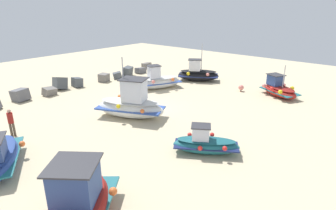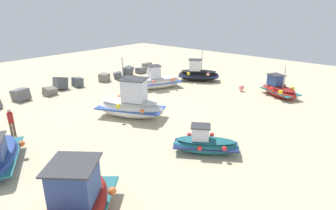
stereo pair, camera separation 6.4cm
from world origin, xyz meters
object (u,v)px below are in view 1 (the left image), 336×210
object	(u,v)px
fishing_boat_1	(279,89)
fishing_boat_0	(198,74)
fishing_boat_3	(76,210)
fishing_boat_5	(159,81)
fishing_boat_6	(206,144)
mooring_buoy_0	(241,88)
person_walking	(11,121)
fishing_boat_4	(131,104)

from	to	relation	value
fishing_boat_1	fishing_boat_0	bearing A→B (deg)	29.36
fishing_boat_3	fishing_boat_5	world-z (taller)	fishing_boat_3
fishing_boat_0	fishing_boat_6	xyz separation A→B (m)	(-12.17, -8.90, -0.20)
fishing_boat_0	fishing_boat_1	bearing A→B (deg)	149.84
fishing_boat_0	mooring_buoy_0	size ratio (longest dim) A/B	7.56
fishing_boat_3	person_walking	world-z (taller)	fishing_boat_3
fishing_boat_3	mooring_buoy_0	bearing A→B (deg)	-27.85
fishing_boat_1	fishing_boat_4	size ratio (longest dim) A/B	0.74
fishing_boat_6	fishing_boat_3	bearing A→B (deg)	54.12
fishing_boat_0	mooring_buoy_0	xyz separation A→B (m)	(-0.55, -5.17, -0.38)
fishing_boat_1	fishing_boat_5	bearing A→B (deg)	54.95
fishing_boat_3	mooring_buoy_0	world-z (taller)	fishing_boat_3
fishing_boat_5	mooring_buoy_0	bearing A→B (deg)	148.20
fishing_boat_1	fishing_boat_5	world-z (taller)	fishing_boat_1
fishing_boat_5	person_walking	distance (m)	13.32
fishing_boat_5	fishing_boat_3	bearing A→B (deg)	58.34
fishing_boat_5	mooring_buoy_0	world-z (taller)	fishing_boat_5
fishing_boat_1	person_walking	distance (m)	20.45
fishing_boat_0	fishing_boat_1	world-z (taller)	fishing_boat_0
fishing_boat_0	fishing_boat_3	bearing A→B (deg)	81.42
person_walking	mooring_buoy_0	world-z (taller)	person_walking
fishing_boat_6	mooring_buoy_0	bearing A→B (deg)	-104.86
fishing_boat_5	person_walking	xyz separation A→B (m)	(-13.31, -0.21, 0.30)
fishing_boat_5	fishing_boat_6	xyz separation A→B (m)	(-7.51, -10.12, -0.18)
fishing_boat_0	fishing_boat_6	size ratio (longest dim) A/B	1.22
fishing_boat_0	fishing_boat_6	world-z (taller)	fishing_boat_0
fishing_boat_5	fishing_boat_6	size ratio (longest dim) A/B	1.22
fishing_boat_4	fishing_boat_1	bearing A→B (deg)	37.36
fishing_boat_5	person_walking	bearing A→B (deg)	26.37
fishing_boat_3	person_walking	size ratio (longest dim) A/B	2.91
mooring_buoy_0	fishing_boat_1	bearing A→B (deg)	-75.53
mooring_buoy_0	fishing_boat_5	bearing A→B (deg)	122.73
fishing_boat_1	person_walking	xyz separation A→B (m)	(-18.22, 9.28, 0.39)
fishing_boat_4	person_walking	size ratio (longest dim) A/B	2.97
fishing_boat_0	fishing_boat_3	size ratio (longest dim) A/B	0.88
fishing_boat_0	fishing_boat_6	distance (m)	15.08
fishing_boat_4	fishing_boat_5	xyz separation A→B (m)	(6.62, 3.38, -0.24)
fishing_boat_0	person_walking	distance (m)	18.00
fishing_boat_0	fishing_boat_5	xyz separation A→B (m)	(-4.66, 1.22, -0.02)
fishing_boat_1	fishing_boat_4	world-z (taller)	fishing_boat_4
fishing_boat_1	mooring_buoy_0	world-z (taller)	fishing_boat_1
fishing_boat_1	person_walking	bearing A→B (deg)	90.62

